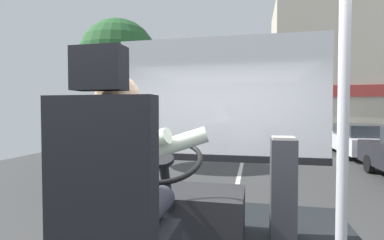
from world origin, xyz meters
The scene contains 10 objects.
ground centered at (0.00, 8.80, -0.02)m, with size 18.00×44.00×0.06m.
driver_seat centered at (-0.22, -0.60, 1.41)m, with size 0.48×0.48×1.34m.
bus_driver centered at (-0.22, -0.48, 1.59)m, with size 0.78×0.57×0.76m.
steering_console centered at (-0.22, 0.56, 1.06)m, with size 1.10×1.00×0.85m.
handrail_pole centered at (0.76, -0.53, 1.97)m, with size 0.04×0.04×2.29m.
fare_box centered at (0.65, 0.69, 1.26)m, with size 0.20×0.24×0.86m.
windshield_panel centered at (0.00, 1.62, 1.87)m, with size 2.50×0.08×1.48m.
street_tree centered at (-4.11, 7.31, 3.65)m, with size 2.59×2.59×4.99m.
shop_building centered at (6.56, 17.12, 4.11)m, with size 9.95×5.41×8.22m.
parked_car_white centered at (4.77, 11.37, 0.68)m, with size 2.02×4.46×1.32m.
Camera 1 is at (0.41, -1.78, 1.91)m, focal length 26.85 mm.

